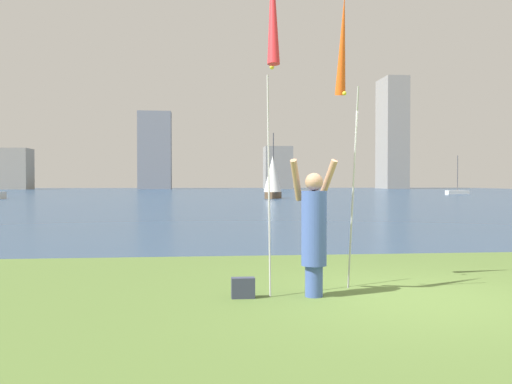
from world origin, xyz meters
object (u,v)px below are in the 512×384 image
at_px(bag, 243,288).
at_px(sailboat_0, 457,192).
at_px(kite_flag_left, 273,11).
at_px(sailboat_6, 273,177).
at_px(kite_flag_right, 343,50).
at_px(person, 314,229).

height_order(bag, sailboat_0, sailboat_0).
xyz_separation_m(kite_flag_left, sailboat_6, (5.57, 41.98, -1.79)).
relative_size(kite_flag_right, sailboat_0, 0.95).
bearing_deg(sailboat_6, kite_flag_left, -97.55).
distance_m(person, sailboat_0, 61.35).
bearing_deg(bag, person, 0.40).
height_order(person, sailboat_0, sailboat_0).
bearing_deg(person, sailboat_0, 56.13).
height_order(kite_flag_left, bag, kite_flag_left).
distance_m(sailboat_0, sailboat_6, 26.67).
distance_m(kite_flag_left, bag, 3.62).
height_order(person, sailboat_6, sailboat_6).
bearing_deg(person, bag, 174.15).
distance_m(person, kite_flag_right, 2.74).
bearing_deg(sailboat_6, person, -96.80).
bearing_deg(kite_flag_right, kite_flag_left, -140.89).
distance_m(person, kite_flag_left, 2.89).
bearing_deg(bag, kite_flag_left, -28.34).
distance_m(bag, sailboat_6, 42.24).
xyz_separation_m(kite_flag_right, sailboat_0, (27.85, 53.61, -3.17)).
height_order(kite_flag_left, kite_flag_right, kite_flag_left).
bearing_deg(person, sailboat_6, 76.95).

